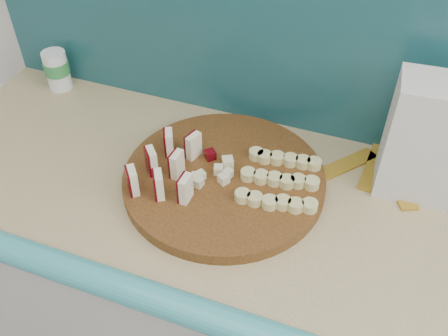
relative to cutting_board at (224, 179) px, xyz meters
The scene contains 8 objects.
backsplash 0.52m from the cutting_board, 35.39° to the left, with size 2.20×0.02×0.50m, color teal.
cutting_board is the anchor object (origin of this frame).
apple_wedges 0.13m from the cutting_board, 156.87° to the right, with size 0.14×0.19×0.06m.
apple_chunks 0.04m from the cutting_board, behind, with size 0.06×0.07×0.02m.
banana_slices 0.13m from the cutting_board, ahead, with size 0.19×0.19×0.02m.
flour_bag 0.43m from the cutting_board, 19.37° to the left, with size 0.16×0.11×0.27m, color silver.
canister 0.60m from the cutting_board, 160.46° to the left, with size 0.07×0.07×0.11m.
banana_peel 0.34m from the cutting_board, 27.06° to the left, with size 0.25×0.21×0.01m.
Camera 1 is at (0.01, 0.78, 1.70)m, focal length 40.00 mm.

